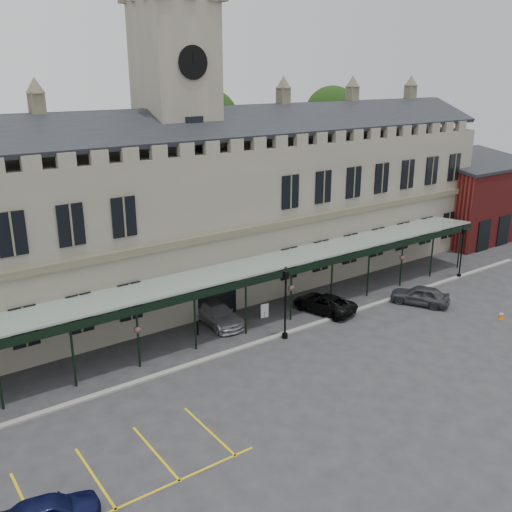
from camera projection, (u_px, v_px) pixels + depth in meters
ground at (314, 376)px, 34.19m from camera, size 140.00×140.00×0.00m
station_building at (182, 219)px, 44.48m from camera, size 60.00×10.36×17.30m
clock_tower at (178, 132)px, 42.50m from camera, size 5.60×5.60×24.80m
canopy at (244, 300)px, 39.21m from camera, size 50.00×4.10×4.30m
brick_annex at (472, 200)px, 61.82m from camera, size 12.40×8.36×9.23m
kerb at (260, 342)px, 38.41m from camera, size 60.00×0.40×0.12m
parking_markings at (99, 484)px, 25.25m from camera, size 16.00×6.00×0.01m
tree_behind_mid at (207, 122)px, 53.99m from camera, size 6.00×6.00×16.00m
tree_behind_right at (332, 115)px, 62.88m from camera, size 6.00×6.00×16.00m
lamp_post_mid at (285, 296)px, 38.13m from camera, size 0.49×0.49×5.20m
lamp_post_right at (462, 247)px, 49.70m from camera, size 0.45×0.45×4.75m
traffic_cone at (501, 315)px, 41.98m from camera, size 0.39×0.39×0.62m
sign_board at (265, 311)px, 42.16m from camera, size 0.63×0.14×1.09m
bollard_left at (197, 328)px, 39.44m from camera, size 0.17×0.17×0.95m
bollard_right at (286, 298)px, 44.68m from camera, size 0.17×0.17×0.95m
car_left_a at (49, 512)px, 22.67m from camera, size 4.26×2.37×1.37m
car_taxi at (217, 313)px, 41.16m from camera, size 2.28×5.27×1.51m
car_van at (324, 303)px, 43.18m from camera, size 3.42×5.34×1.37m
car_right_a at (420, 295)px, 44.54m from camera, size 3.70×4.78×1.52m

